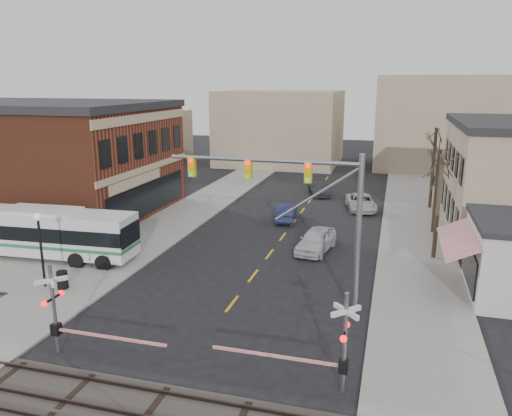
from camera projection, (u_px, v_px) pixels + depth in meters
The scene contains 18 objects.
ground at pixel (219, 321), 24.08m from camera, with size 160.00×160.00×0.00m, color black.
sidewalk_west at pixel (195, 208), 45.22m from camera, with size 5.00×60.00×0.12m, color gray.
sidewalk_east at pixel (414, 224), 40.25m from camera, with size 5.00×60.00×0.12m, color gray.
tree_east_a at pixel (438, 207), 31.67m from camera, with size 0.28×0.28×6.75m.
tree_east_b at pixel (436, 191), 37.25m from camera, with size 0.28×0.28×6.30m.
tree_east_c at pixel (433, 168), 44.55m from camera, with size 0.28×0.28×7.20m.
transit_bus at pixel (43, 232), 32.29m from camera, with size 12.40×3.39×3.16m.
traffic_signal_mast at pixel (304, 198), 24.26m from camera, with size 9.72×0.30×8.00m.
rr_crossing_west at pixel (63, 311), 20.71m from camera, with size 5.60×1.36×4.00m.
rr_crossing_east at pixel (333, 343), 18.19m from camera, with size 5.60×1.36×4.00m.
street_lamp at pixel (40, 234), 27.16m from camera, with size 0.44×0.44×4.25m.
trash_bin at pixel (62, 280), 27.52m from camera, with size 0.60×0.60×0.99m, color black.
car_a at pixel (316, 240), 33.83m from camera, with size 1.87×4.65×1.59m, color silver.
car_b at pixel (286, 212), 41.46m from camera, with size 1.48×4.25×1.40m, color #1D2149.
car_c at pixel (361, 202), 44.81m from camera, with size 2.32×5.02×1.40m, color #B5B5B5.
car_d at pixel (320, 188), 50.89m from camera, with size 1.90×4.68×1.36m, color #38393D.
pedestrian_near at pixel (92, 254), 30.61m from camera, with size 0.63×0.41×1.71m, color #4B443C.
pedestrian_far at pixel (90, 242), 33.08m from camera, with size 0.74×0.58×1.53m, color #302E50.
Camera 1 is at (7.66, -20.69, 11.24)m, focal length 35.00 mm.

